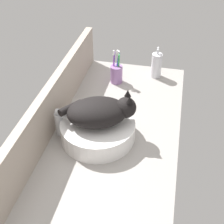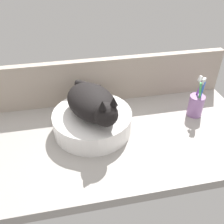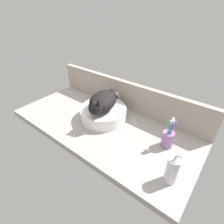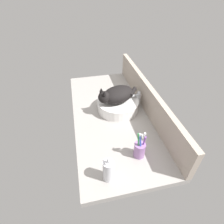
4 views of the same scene
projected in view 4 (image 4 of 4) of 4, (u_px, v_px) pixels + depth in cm
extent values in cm
cube|color=#9E9993|center=(112.00, 115.00, 135.97)|extent=(126.27, 58.17, 4.00)
cube|color=#AD9E8E|center=(147.00, 97.00, 132.67)|extent=(126.27, 3.60, 21.19)
cylinder|color=white|center=(118.00, 105.00, 135.84)|extent=(31.86, 31.86, 8.40)
ellipsoid|color=black|center=(118.00, 94.00, 129.75)|extent=(24.45, 29.28, 11.00)
sphere|color=black|center=(104.00, 97.00, 123.87)|extent=(8.80, 8.80, 8.80)
cone|color=black|center=(104.00, 93.00, 118.62)|extent=(2.80, 2.80, 3.20)
cone|color=black|center=(101.00, 90.00, 121.51)|extent=(2.80, 2.80, 3.20)
cylinder|color=black|center=(133.00, 92.00, 131.34)|extent=(10.79, 9.04, 3.20)
cylinder|color=silver|center=(138.00, 100.00, 138.66)|extent=(3.60, 3.60, 11.00)
cylinder|color=silver|center=(133.00, 96.00, 134.51)|extent=(2.80, 10.11, 2.20)
sphere|color=silver|center=(139.00, 93.00, 134.45)|extent=(2.80, 2.80, 2.80)
cylinder|color=silver|center=(109.00, 171.00, 87.93)|extent=(5.73, 5.73, 13.76)
cylinder|color=silver|center=(108.00, 161.00, 82.73)|extent=(1.20, 1.20, 2.80)
cylinder|color=silver|center=(109.00, 161.00, 80.94)|extent=(2.20, 1.00, 1.00)
cylinder|color=#996BA8|center=(139.00, 150.00, 100.69)|extent=(6.54, 6.54, 9.63)
cylinder|color=green|center=(139.00, 146.00, 97.70)|extent=(3.96, 1.93, 16.91)
cube|color=white|center=(140.00, 136.00, 92.36)|extent=(1.62, 0.94, 2.62)
cylinder|color=blue|center=(141.00, 147.00, 97.37)|extent=(1.19, 3.02, 16.99)
cube|color=white|center=(142.00, 136.00, 92.04)|extent=(1.24, 1.09, 2.50)
cylinder|color=purple|center=(143.00, 145.00, 98.34)|extent=(4.48, 1.09, 16.81)
cube|color=white|center=(145.00, 134.00, 93.00)|extent=(1.68, 0.83, 2.61)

